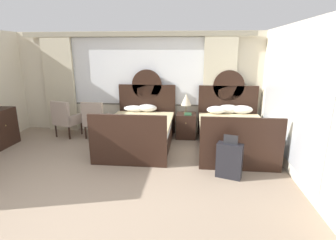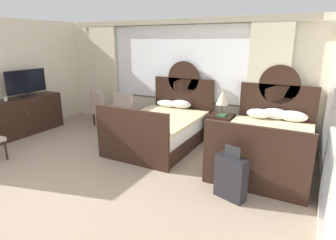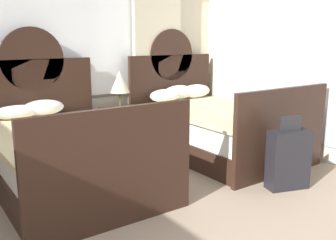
# 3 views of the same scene
# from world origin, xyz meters

# --- Properties ---
(ground_plane) EXTENTS (24.00, 24.00, 0.00)m
(ground_plane) POSITION_xyz_m (0.00, 0.00, 0.00)
(ground_plane) COLOR gray
(wall_back_window) EXTENTS (6.62, 0.22, 2.70)m
(wall_back_window) POSITION_xyz_m (0.00, 3.92, 1.43)
(wall_back_window) COLOR beige
(wall_back_window) RESTS_ON ground_plane
(wall_right_mirror) EXTENTS (0.08, 4.52, 2.70)m
(wall_right_mirror) POSITION_xyz_m (3.34, 1.69, 1.35)
(wall_right_mirror) COLOR beige
(wall_right_mirror) RESTS_ON ground_plane
(bed_near_window) EXTENTS (1.53, 2.26, 1.73)m
(bed_near_window) POSITION_xyz_m (0.27, 2.73, 0.37)
(bed_near_window) COLOR black
(bed_near_window) RESTS_ON ground_plane
(bed_near_mirror) EXTENTS (1.53, 2.26, 1.73)m
(bed_near_mirror) POSITION_xyz_m (2.42, 2.75, 0.38)
(bed_near_mirror) COLOR black
(bed_near_mirror) RESTS_ON ground_plane
(nightstand_between_beds) EXTENTS (0.50, 0.52, 0.64)m
(nightstand_between_beds) POSITION_xyz_m (1.35, 3.45, 0.32)
(nightstand_between_beds) COLOR black
(nightstand_between_beds) RESTS_ON ground_plane
(table_lamp_on_nightstand) EXTENTS (0.27, 0.27, 0.52)m
(table_lamp_on_nightstand) POSITION_xyz_m (1.34, 3.48, 1.00)
(table_lamp_on_nightstand) COLOR brown
(table_lamp_on_nightstand) RESTS_ON nightstand_between_beds
(book_on_nightstand) EXTENTS (0.18, 0.26, 0.03)m
(book_on_nightstand) POSITION_xyz_m (1.39, 3.35, 0.65)
(book_on_nightstand) COLOR #285133
(book_on_nightstand) RESTS_ON nightstand_between_beds
(armchair_by_window_left) EXTENTS (0.59, 0.59, 0.97)m
(armchair_by_window_left) POSITION_xyz_m (-0.99, 3.20, 0.51)
(armchair_by_window_left) COLOR #B29E8E
(armchair_by_window_left) RESTS_ON ground_plane
(armchair_by_window_centre) EXTENTS (0.70, 0.70, 0.97)m
(armchair_by_window_centre) POSITION_xyz_m (-1.80, 3.21, 0.51)
(armchair_by_window_centre) COLOR #B29E8E
(armchair_by_window_centre) RESTS_ON ground_plane
(suitcase_on_floor) EXTENTS (0.48, 0.32, 0.80)m
(suitcase_on_floor) POSITION_xyz_m (2.18, 1.29, 0.32)
(suitcase_on_floor) COLOR black
(suitcase_on_floor) RESTS_ON ground_plane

